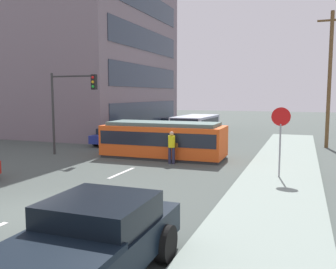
# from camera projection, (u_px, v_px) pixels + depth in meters

# --- Properties ---
(ground_plane) EXTENTS (120.00, 120.00, 0.00)m
(ground_plane) POSITION_uv_depth(u_px,v_px,m) (156.00, 158.00, 20.07)
(ground_plane) COLOR #47504C
(sidewalk_curb_right) EXTENTS (3.20, 36.00, 0.14)m
(sidewalk_curb_right) POSITION_uv_depth(u_px,v_px,m) (278.00, 185.00, 13.96)
(sidewalk_curb_right) COLOR gray
(sidewalk_curb_right) RESTS_ON ground
(lane_stripe_1) EXTENTS (0.16, 2.40, 0.01)m
(lane_stripe_1) POSITION_uv_depth(u_px,v_px,m) (68.00, 196.00, 12.63)
(lane_stripe_1) COLOR silver
(lane_stripe_1) RESTS_ON ground
(lane_stripe_2) EXTENTS (0.16, 2.40, 0.01)m
(lane_stripe_2) POSITION_uv_depth(u_px,v_px,m) (122.00, 173.00, 16.35)
(lane_stripe_2) COLOR silver
(lane_stripe_2) RESTS_ON ground
(lane_stripe_3) EXTENTS (0.16, 2.40, 0.01)m
(lane_stripe_3) POSITION_uv_depth(u_px,v_px,m) (190.00, 144.00, 26.05)
(lane_stripe_3) COLOR silver
(lane_stripe_3) RESTS_ON ground
(lane_stripe_4) EXTENTS (0.16, 2.40, 0.01)m
(lane_stripe_4) POSITION_uv_depth(u_px,v_px,m) (210.00, 135.00, 31.63)
(lane_stripe_4) COLOR silver
(lane_stripe_4) RESTS_ON ground
(corner_building) EXTENTS (16.24, 16.24, 16.00)m
(corner_building) POSITION_uv_depth(u_px,v_px,m) (70.00, 48.00, 34.88)
(corner_building) COLOR slate
(corner_building) RESTS_ON ground
(streetcar_tram) EXTENTS (6.87, 2.65, 2.01)m
(streetcar_tram) POSITION_uv_depth(u_px,v_px,m) (163.00, 139.00, 20.25)
(streetcar_tram) COLOR #E7521A
(streetcar_tram) RESTS_ON ground
(city_bus) EXTENTS (2.72, 5.71, 1.79)m
(city_bus) POSITION_uv_depth(u_px,v_px,m) (196.00, 125.00, 29.72)
(city_bus) COLOR #A5AEC1
(city_bus) RESTS_ON ground
(pedestrian_crossing) EXTENTS (0.51, 0.36, 1.67)m
(pedestrian_crossing) POSITION_uv_depth(u_px,v_px,m) (172.00, 145.00, 18.45)
(pedestrian_crossing) COLOR #2A2943
(pedestrian_crossing) RESTS_ON ground
(pickup_truck_parked) EXTENTS (2.32, 5.02, 1.55)m
(pickup_truck_parked) POSITION_uv_depth(u_px,v_px,m) (86.00, 246.00, 6.57)
(pickup_truck_parked) COLOR black
(pickup_truck_parked) RESTS_ON ground
(parked_sedan_mid) EXTENTS (1.94, 4.37, 1.19)m
(parked_sedan_mid) POSITION_uv_depth(u_px,v_px,m) (115.00, 135.00, 25.82)
(parked_sedan_mid) COLOR navy
(parked_sedan_mid) RESTS_ON ground
(parked_sedan_far) EXTENTS (2.07, 4.51, 1.19)m
(parked_sedan_far) POSITION_uv_depth(u_px,v_px,m) (139.00, 128.00, 31.26)
(parked_sedan_far) COLOR #9F2616
(parked_sedan_far) RESTS_ON ground
(parked_sedan_furthest) EXTENTS (2.15, 4.34, 1.19)m
(parked_sedan_furthest) POSITION_uv_depth(u_px,v_px,m) (166.00, 123.00, 37.02)
(parked_sedan_furthest) COLOR navy
(parked_sedan_furthest) RESTS_ON ground
(stop_sign) EXTENTS (0.76, 0.07, 2.88)m
(stop_sign) POSITION_uv_depth(u_px,v_px,m) (281.00, 128.00, 14.75)
(stop_sign) COLOR gray
(stop_sign) RESTS_ON sidewalk_curb_right
(traffic_light_mast) EXTENTS (3.05, 0.33, 4.77)m
(traffic_light_mast) POSITION_uv_depth(u_px,v_px,m) (70.00, 97.00, 20.72)
(traffic_light_mast) COLOR #333333
(traffic_light_mast) RESTS_ON ground
(utility_pole_mid) EXTENTS (1.80, 0.24, 8.89)m
(utility_pole_mid) POSITION_uv_depth(u_px,v_px,m) (330.00, 78.00, 23.62)
(utility_pole_mid) COLOR brown
(utility_pole_mid) RESTS_ON ground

